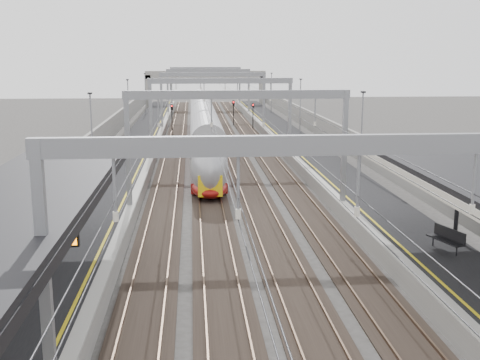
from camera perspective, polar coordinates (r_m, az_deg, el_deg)
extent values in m
cube|color=black|center=(58.32, -9.83, 2.60)|extent=(4.00, 120.00, 1.00)
cube|color=black|center=(59.03, 5.85, 2.82)|extent=(4.00, 120.00, 1.00)
cube|color=black|center=(58.17, -6.37, 2.22)|extent=(2.40, 140.00, 0.08)
cube|color=brown|center=(58.18, -7.08, 2.29)|extent=(0.07, 140.00, 0.14)
cube|color=brown|center=(58.14, -5.67, 2.32)|extent=(0.07, 140.00, 0.14)
cube|color=black|center=(58.15, -3.42, 2.27)|extent=(2.40, 140.00, 0.08)
cube|color=brown|center=(58.13, -4.13, 2.34)|extent=(0.07, 140.00, 0.14)
cube|color=brown|center=(58.15, -2.71, 2.36)|extent=(0.07, 140.00, 0.14)
cube|color=black|center=(58.28, -0.46, 2.31)|extent=(2.40, 140.00, 0.08)
cube|color=brown|center=(58.22, -1.17, 2.39)|extent=(0.07, 140.00, 0.14)
cube|color=brown|center=(58.33, 0.24, 2.40)|extent=(0.07, 140.00, 0.14)
cube|color=black|center=(58.57, 2.47, 2.34)|extent=(2.40, 140.00, 0.08)
cube|color=brown|center=(58.48, 1.77, 2.42)|extent=(0.07, 140.00, 0.14)
cube|color=brown|center=(58.65, 3.17, 2.44)|extent=(0.07, 140.00, 0.14)
cube|color=gray|center=(15.71, -18.08, -8.20)|extent=(0.28, 0.28, 6.60)
cube|color=gray|center=(14.76, 5.66, 3.29)|extent=(13.00, 0.25, 0.50)
cube|color=gray|center=(34.95, -10.59, 2.91)|extent=(0.28, 0.28, 6.60)
cube|color=gray|center=(35.88, 9.87, 3.16)|extent=(0.28, 0.28, 6.60)
cube|color=gray|center=(34.53, -0.23, 8.10)|extent=(13.00, 0.25, 0.50)
cube|color=gray|center=(54.74, -8.46, 6.07)|extent=(0.28, 0.28, 6.60)
cube|color=gray|center=(55.34, 4.75, 6.22)|extent=(0.28, 0.28, 6.60)
cube|color=gray|center=(54.47, -1.84, 9.38)|extent=(13.00, 0.25, 0.50)
cube|color=gray|center=(74.64, -7.45, 7.55)|extent=(0.28, 0.28, 6.60)
cube|color=gray|center=(75.08, 2.28, 7.66)|extent=(0.28, 0.28, 6.60)
cube|color=gray|center=(74.45, -2.59, 9.98)|extent=(13.00, 0.25, 0.50)
cube|color=gray|center=(94.58, -6.87, 8.41)|extent=(0.28, 0.28, 6.60)
cube|color=gray|center=(94.93, 0.84, 8.50)|extent=(0.28, 0.28, 6.60)
cube|color=gray|center=(94.43, -3.03, 10.32)|extent=(13.00, 0.25, 0.50)
cube|color=gray|center=(112.55, -6.52, 8.92)|extent=(0.28, 0.28, 6.60)
cube|color=gray|center=(112.84, -0.03, 9.00)|extent=(0.28, 0.28, 6.60)
cube|color=gray|center=(112.42, -3.29, 10.52)|extent=(13.00, 0.25, 0.50)
cylinder|color=#262628|center=(62.53, -6.35, 7.91)|extent=(0.03, 140.00, 0.03)
cylinder|color=#262628|center=(62.51, -3.57, 7.96)|extent=(0.03, 140.00, 0.03)
cylinder|color=#262628|center=(62.63, -0.80, 7.98)|extent=(0.03, 140.00, 0.03)
cylinder|color=#262628|center=(62.90, 1.95, 7.99)|extent=(0.03, 140.00, 0.03)
cylinder|color=black|center=(28.06, -19.09, -2.37)|extent=(0.20, 0.20, 4.00)
cube|color=black|center=(17.56, -17.60, -5.23)|extent=(1.60, 0.15, 0.55)
cube|color=orange|center=(17.48, -17.66, -5.30)|extent=(1.50, 0.02, 0.42)
cylinder|color=black|center=(29.81, 19.95, -1.63)|extent=(0.20, 0.20, 4.00)
cube|color=gray|center=(112.45, -3.28, 9.94)|extent=(22.00, 2.20, 1.40)
cube|color=gray|center=(112.83, -8.66, 8.25)|extent=(1.00, 2.20, 6.20)
cube|color=gray|center=(113.31, 2.11, 8.39)|extent=(1.00, 2.20, 6.20)
cube|color=gray|center=(58.54, -12.99, 3.60)|extent=(0.30, 120.00, 3.20)
cube|color=gray|center=(59.53, 8.91, 3.88)|extent=(0.30, 120.00, 3.20)
cube|color=maroon|center=(51.88, -3.28, 1.73)|extent=(2.53, 21.56, 0.75)
cube|color=#999A9E|center=(51.60, -3.30, 3.68)|extent=(2.53, 21.56, 2.81)
cube|color=black|center=(44.53, -3.04, -0.32)|extent=(1.87, 2.25, 0.47)
cube|color=maroon|center=(73.58, -3.68, 4.65)|extent=(2.53, 21.56, 0.75)
cube|color=#999A9E|center=(73.39, -3.70, 6.03)|extent=(2.53, 21.56, 2.81)
cube|color=black|center=(66.14, -3.57, 3.60)|extent=(1.87, 2.25, 0.47)
ellipsoid|color=#999A9E|center=(40.82, -2.94, 1.17)|extent=(2.53, 4.87, 3.94)
cube|color=yellow|center=(39.01, -2.84, -0.59)|extent=(1.59, 0.12, 1.41)
cube|color=black|center=(39.16, -2.88, 1.55)|extent=(1.50, 0.55, 0.88)
cube|color=black|center=(28.28, 18.86, -5.42)|extent=(1.06, 2.02, 0.07)
cube|color=black|center=(28.36, 19.26, -4.86)|extent=(0.65, 1.89, 0.55)
cylinder|color=black|center=(27.81, 19.85, -6.33)|extent=(0.06, 0.06, 0.46)
cylinder|color=black|center=(28.91, 17.83, -5.53)|extent=(0.06, 0.06, 0.46)
cylinder|color=black|center=(78.43, -6.47, 5.72)|extent=(0.12, 0.12, 3.00)
cube|color=black|center=(78.28, -6.49, 6.88)|extent=(0.32, 0.22, 0.75)
sphere|color=red|center=(78.14, -6.50, 6.98)|extent=(0.16, 0.16, 0.16)
cylinder|color=black|center=(84.82, -0.62, 6.23)|extent=(0.12, 0.12, 3.00)
cube|color=black|center=(84.68, -0.62, 7.31)|extent=(0.32, 0.22, 0.75)
sphere|color=red|center=(84.54, -0.62, 7.40)|extent=(0.16, 0.16, 0.16)
cylinder|color=black|center=(79.67, 1.23, 5.88)|extent=(0.12, 0.12, 3.00)
cube|color=black|center=(79.53, 1.24, 7.02)|extent=(0.32, 0.22, 0.75)
sphere|color=red|center=(79.39, 1.25, 7.12)|extent=(0.16, 0.16, 0.16)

